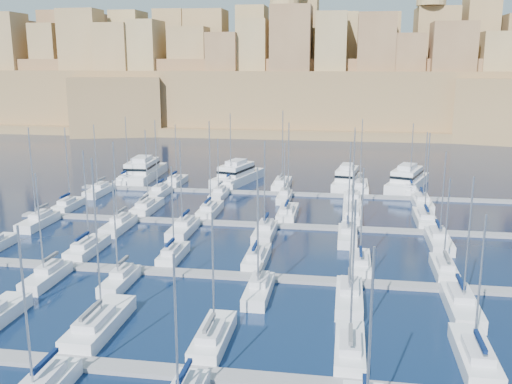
% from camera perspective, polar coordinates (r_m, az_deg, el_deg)
% --- Properties ---
extents(ground, '(600.00, 600.00, 0.00)m').
position_cam_1_polar(ground, '(79.55, 0.89, -5.48)').
color(ground, black).
rests_on(ground, ground).
extents(pontoon_near, '(84.00, 2.00, 0.40)m').
position_cam_1_polar(pontoon_near, '(48.92, -5.09, -17.74)').
color(pontoon_near, slate).
rests_on(pontoon_near, ground).
extents(pontoon_mid_near, '(84.00, 2.00, 0.40)m').
position_cam_1_polar(pontoon_mid_near, '(68.33, -0.56, -8.46)').
color(pontoon_mid_near, slate).
rests_on(pontoon_mid_near, ground).
extents(pontoon_mid_far, '(84.00, 2.00, 0.40)m').
position_cam_1_polar(pontoon_mid_far, '(88.96, 1.82, -3.35)').
color(pontoon_mid_far, slate).
rests_on(pontoon_mid_far, ground).
extents(pontoon_far, '(84.00, 2.00, 0.40)m').
position_cam_1_polar(pontoon_far, '(110.12, 3.27, -0.18)').
color(pontoon_far, slate).
rests_on(pontoon_far, ground).
extents(sailboat_2, '(3.23, 10.77, 16.93)m').
position_cam_1_polar(sailboat_2, '(57.55, -15.41, -12.59)').
color(sailboat_2, white).
rests_on(sailboat_2, ground).
extents(sailboat_3, '(2.69, 8.96, 12.62)m').
position_cam_1_polar(sailboat_3, '(53.36, -4.34, -14.31)').
color(sailboat_3, white).
rests_on(sailboat_3, ground).
extents(sailboat_4, '(2.58, 8.61, 14.29)m').
position_cam_1_polar(sailboat_4, '(51.99, 9.36, -15.21)').
color(sailboat_4, white).
rests_on(sailboat_4, ground).
extents(sailboat_5, '(2.87, 9.56, 13.35)m').
position_cam_1_polar(sailboat_5, '(53.63, 21.04, -15.03)').
color(sailboat_5, white).
rests_on(sailboat_5, ground).
extents(sailboat_13, '(2.74, 9.15, 14.15)m').
position_cam_1_polar(sailboat_13, '(79.90, -16.51, -5.39)').
color(sailboat_13, white).
rests_on(sailboat_13, ground).
extents(sailboat_14, '(2.35, 7.82, 12.51)m').
position_cam_1_polar(sailboat_14, '(75.01, -8.30, -6.20)').
color(sailboat_14, white).
rests_on(sailboat_14, ground).
extents(sailboat_15, '(2.62, 8.72, 12.64)m').
position_cam_1_polar(sailboat_15, '(73.02, 0.07, -6.59)').
color(sailboat_15, white).
rests_on(sailboat_15, ground).
extents(sailboat_16, '(2.55, 8.50, 12.97)m').
position_cam_1_polar(sailboat_16, '(72.15, 10.35, -7.05)').
color(sailboat_16, white).
rests_on(sailboat_16, ground).
extents(sailboat_17, '(2.45, 8.17, 12.06)m').
position_cam_1_polar(sailboat_17, '(72.99, 18.28, -7.29)').
color(sailboat_17, white).
rests_on(sailboat_17, ground).
extents(sailboat_19, '(2.48, 8.27, 13.38)m').
position_cam_1_polar(sailboat_19, '(71.22, -20.20, -7.93)').
color(sailboat_19, white).
rests_on(sailboat_19, ground).
extents(sailboat_20, '(2.32, 7.73, 12.82)m').
position_cam_1_polar(sailboat_20, '(67.68, -13.45, -8.57)').
color(sailboat_20, white).
rests_on(sailboat_20, ground).
extents(sailboat_21, '(2.54, 8.45, 12.54)m').
position_cam_1_polar(sailboat_21, '(63.19, 0.28, -9.78)').
color(sailboat_21, white).
rests_on(sailboat_21, ground).
extents(sailboat_22, '(2.78, 9.26, 14.44)m').
position_cam_1_polar(sailboat_22, '(62.19, 9.29, -10.32)').
color(sailboat_22, white).
rests_on(sailboat_22, ground).
extents(sailboat_23, '(2.94, 9.81, 14.63)m').
position_cam_1_polar(sailboat_23, '(63.12, 19.85, -10.59)').
color(sailboat_23, white).
rests_on(sailboat_23, ground).
extents(sailboat_24, '(2.45, 8.17, 14.47)m').
position_cam_1_polar(sailboat_24, '(104.32, -18.21, -1.25)').
color(sailboat_24, white).
rests_on(sailboat_24, ground).
extents(sailboat_25, '(2.91, 9.69, 14.22)m').
position_cam_1_polar(sailboat_25, '(99.45, -10.84, -1.50)').
color(sailboat_25, white).
rests_on(sailboat_25, ground).
extents(sailboat_26, '(2.76, 9.21, 15.91)m').
position_cam_1_polar(sailboat_26, '(96.06, -4.64, -1.81)').
color(sailboat_26, white).
rests_on(sailboat_26, ground).
extents(sailboat_27, '(2.87, 9.58, 15.88)m').
position_cam_1_polar(sailboat_27, '(94.07, 3.17, -2.10)').
color(sailboat_27, white).
rests_on(sailboat_27, ground).
extents(sailboat_28, '(2.98, 9.93, 14.74)m').
position_cam_1_polar(sailboat_28, '(93.80, 9.57, -2.31)').
color(sailboat_28, white).
rests_on(sailboat_28, ground).
extents(sailboat_29, '(2.95, 9.84, 14.64)m').
position_cam_1_polar(sailboat_29, '(94.61, 16.52, -2.55)').
color(sailboat_29, white).
rests_on(sailboat_29, ground).
extents(sailboat_30, '(2.74, 9.14, 15.78)m').
position_cam_1_polar(sailboat_30, '(95.38, -20.92, -2.75)').
color(sailboat_30, white).
rests_on(sailboat_30, ground).
extents(sailboat_31, '(2.70, 8.99, 13.90)m').
position_cam_1_polar(sailboat_31, '(89.66, -13.54, -3.22)').
color(sailboat_31, white).
rests_on(sailboat_31, ground).
extents(sailboat_32, '(2.84, 9.46, 14.41)m').
position_cam_1_polar(sailboat_32, '(86.09, -7.27, -3.63)').
color(sailboat_32, white).
rests_on(sailboat_32, ground).
extents(sailboat_33, '(2.72, 9.07, 14.53)m').
position_cam_1_polar(sailboat_33, '(83.73, 0.90, -4.00)').
color(sailboat_33, white).
rests_on(sailboat_33, ground).
extents(sailboat_34, '(2.65, 8.85, 14.62)m').
position_cam_1_polar(sailboat_34, '(83.07, 9.13, -4.31)').
color(sailboat_34, white).
rests_on(sailboat_34, ground).
extents(sailboat_35, '(2.92, 9.73, 13.64)m').
position_cam_1_polar(sailboat_35, '(83.70, 17.80, -4.64)').
color(sailboat_35, white).
rests_on(sailboat_35, ground).
extents(sailboat_36, '(2.58, 8.60, 14.30)m').
position_cam_1_polar(sailboat_36, '(123.21, -12.74, 1.19)').
color(sailboat_36, white).
rests_on(sailboat_36, ground).
extents(sailboat_37, '(2.70, 9.01, 12.87)m').
position_cam_1_polar(sailboat_37, '(119.91, -8.00, 1.06)').
color(sailboat_37, white).
rests_on(sailboat_37, ground).
extents(sailboat_38, '(2.75, 9.17, 15.23)m').
position_cam_1_polar(sailboat_38, '(117.15, -2.59, 0.91)').
color(sailboat_38, white).
rests_on(sailboat_38, ground).
extents(sailboat_39, '(3.14, 10.46, 15.90)m').
position_cam_1_polar(sailboat_39, '(116.12, 2.60, 0.81)').
color(sailboat_39, white).
rests_on(sailboat_39, ground).
extents(sailboat_40, '(3.13, 10.45, 14.46)m').
position_cam_1_polar(sailboat_40, '(115.46, 10.35, 0.53)').
color(sailboat_40, white).
rests_on(sailboat_40, ground).
extents(sailboat_41, '(2.50, 8.35, 13.86)m').
position_cam_1_polar(sailboat_41, '(115.10, 15.12, 0.24)').
color(sailboat_41, white).
rests_on(sailboat_41, ground).
extents(sailboat_42, '(2.71, 9.05, 13.87)m').
position_cam_1_polar(sailboat_42, '(114.31, -15.43, 0.14)').
color(sailboat_42, white).
rests_on(sailboat_42, ground).
extents(sailboat_43, '(2.68, 8.93, 14.88)m').
position_cam_1_polar(sailboat_43, '(109.98, -9.72, -0.07)').
color(sailboat_43, white).
rests_on(sailboat_43, ground).
extents(sailboat_44, '(2.42, 8.07, 11.63)m').
position_cam_1_polar(sailboat_44, '(107.24, -3.71, -0.26)').
color(sailboat_44, white).
rests_on(sailboat_44, ground).
extents(sailboat_45, '(2.31, 7.69, 11.09)m').
position_cam_1_polar(sailboat_45, '(105.43, 2.86, -0.48)').
color(sailboat_45, white).
rests_on(sailboat_45, ground).
extents(sailboat_46, '(3.07, 10.23, 14.30)m').
position_cam_1_polar(sailboat_46, '(103.65, 9.59, -0.86)').
color(sailboat_46, white).
rests_on(sailboat_46, ground).
extents(sailboat_47, '(2.98, 9.92, 13.70)m').
position_cam_1_polar(sailboat_47, '(104.67, 16.28, -1.07)').
color(sailboat_47, white).
rests_on(sailboat_47, ground).
extents(motor_yacht_a, '(6.57, 19.14, 5.25)m').
position_cam_1_polar(motor_yacht_a, '(127.39, -11.22, 2.09)').
color(motor_yacht_a, white).
rests_on(motor_yacht_a, ground).
extents(motor_yacht_b, '(9.21, 17.41, 5.25)m').
position_cam_1_polar(motor_yacht_b, '(120.71, -1.89, 1.74)').
color(motor_yacht_b, white).
rests_on(motor_yacht_b, ground).
extents(motor_yacht_c, '(6.29, 14.56, 5.25)m').
position_cam_1_polar(motor_yacht_c, '(117.35, 9.10, 1.26)').
color(motor_yacht_c, white).
rests_on(motor_yacht_c, ground).
extents(motor_yacht_d, '(10.36, 17.92, 5.25)m').
position_cam_1_polar(motor_yacht_d, '(119.47, 14.89, 1.19)').
color(motor_yacht_d, white).
rests_on(motor_yacht_d, ground).
extents(fortified_city, '(460.00, 108.95, 59.52)m').
position_cam_1_polar(fortified_city, '(230.48, 6.47, 10.26)').
color(fortified_city, brown).
rests_on(fortified_city, ground).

